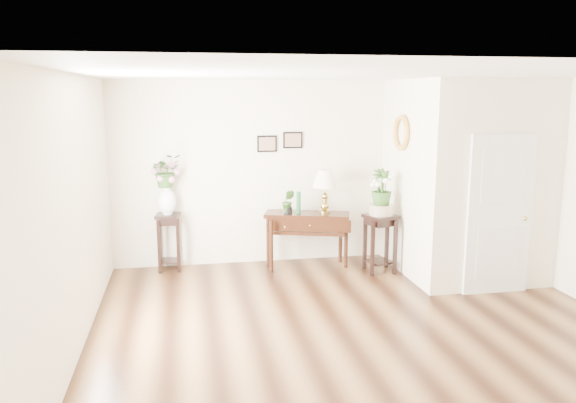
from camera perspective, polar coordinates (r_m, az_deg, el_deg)
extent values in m
cube|color=brown|center=(6.55, 7.39, -12.56)|extent=(6.00, 5.50, 0.02)
cube|color=white|center=(6.02, 8.06, 12.72)|extent=(6.00, 5.50, 0.02)
cube|color=beige|center=(8.75, 2.08, 3.02)|extent=(6.00, 0.02, 2.80)
cube|color=beige|center=(3.71, 21.23, -8.70)|extent=(6.00, 0.02, 2.80)
cube|color=beige|center=(5.93, -21.02, -1.49)|extent=(0.02, 5.50, 2.80)
cube|color=beige|center=(8.57, 17.40, 2.36)|extent=(1.80, 1.95, 2.80)
cube|color=silver|center=(7.77, 20.68, -1.30)|extent=(0.90, 0.05, 2.10)
cube|color=black|center=(8.56, -2.15, 5.88)|extent=(0.30, 0.02, 0.25)
cube|color=black|center=(8.62, 0.50, 6.26)|extent=(0.30, 0.02, 0.25)
torus|color=orange|center=(8.21, 11.41, 6.87)|extent=(0.07, 0.51, 0.51)
cube|color=#34190D|center=(8.51, 1.93, -3.93)|extent=(1.33, 0.77, 0.84)
cube|color=#AC9644|center=(8.41, 3.77, 1.24)|extent=(0.44, 0.44, 0.66)
cylinder|color=#194E28|center=(8.35, 1.08, -0.06)|extent=(0.09, 0.09, 0.33)
imported|color=#29501C|center=(8.32, 0.01, -0.08)|extent=(0.22, 0.19, 0.34)
cube|color=black|center=(8.54, -12.02, -4.06)|extent=(0.38, 0.38, 0.86)
imported|color=#29501C|center=(8.33, -12.31, 3.08)|extent=(0.55, 0.52, 0.48)
cube|color=black|center=(8.40, 9.32, -4.21)|extent=(0.52, 0.52, 0.86)
cylinder|color=#C6B197|center=(8.28, 9.43, -0.80)|extent=(0.34, 0.34, 0.15)
imported|color=#29501C|center=(8.22, 9.50, 1.36)|extent=(0.35, 0.35, 0.55)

